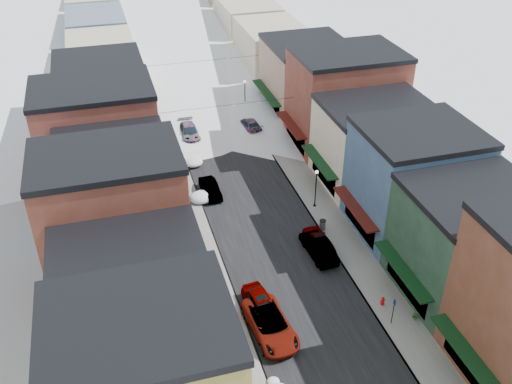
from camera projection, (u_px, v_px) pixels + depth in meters
road at (195, 90)px, 83.75m from camera, size 10.00×160.00×0.01m
sidewalk_left at (150, 95)px, 82.17m from camera, size 3.20×160.00×0.15m
sidewalk_right at (238, 85)px, 85.25m from camera, size 3.20×160.00×0.15m
curb_left at (160, 94)px, 82.53m from camera, size 0.10×160.00×0.15m
curb_right at (228, 86)px, 84.89m from camera, size 0.10×160.00×0.15m
bldg_l_cream at (134, 303)px, 39.72m from camera, size 11.30×8.20×9.50m
bldg_l_brick_near at (115, 222)px, 45.25m from camera, size 12.30×8.20×12.50m
bldg_l_grayblue at (116, 185)px, 53.19m from camera, size 11.30×9.20×9.00m
bldg_l_brick_far at (98, 135)px, 59.69m from camera, size 13.30×9.20×11.00m
bldg_l_tan at (103, 101)px, 68.27m from camera, size 11.30×11.20×10.00m
bldg_r_green at (468, 242)px, 45.46m from camera, size 11.30×9.20×9.50m
bldg_r_blue at (413, 180)px, 52.46m from camera, size 11.30×9.20×10.50m
bldg_r_cream at (374, 143)px, 60.26m from camera, size 12.30×9.20×9.00m
bldg_r_brick_far at (345, 99)px, 66.97m from camera, size 13.30×9.20×11.50m
bldg_r_tan at (307, 77)px, 75.36m from camera, size 11.30×11.20×9.50m
distant_blocks at (169, 20)px, 100.17m from camera, size 34.00×55.00×8.00m
overhead_cables at (211, 81)px, 70.29m from camera, size 16.40×15.04×0.04m
car_white_suv at (270, 325)px, 43.23m from camera, size 3.43×6.50×1.74m
car_silver_sedan at (262, 305)px, 44.99m from camera, size 2.59×5.22×1.71m
car_dark_hatch at (210, 189)px, 59.74m from camera, size 1.81×4.45×1.43m
car_silver_wagon at (189, 132)px, 70.68m from camera, size 2.28×5.50×1.59m
car_green_sedan at (319, 247)px, 51.21m from camera, size 2.07×5.22×1.69m
car_gray_suv at (318, 240)px, 52.28m from camera, size 1.94×4.55×1.53m
car_black_sedan at (249, 124)px, 72.62m from camera, size 2.68×5.23×1.45m
car_lane_silver at (197, 103)px, 78.14m from camera, size 2.08×4.26×1.40m
car_lane_white at (195, 76)px, 86.81m from camera, size 2.40×4.84×1.32m
fire_hydrant at (383, 301)px, 45.92m from camera, size 0.44×0.33×0.75m
parking_sign at (393, 309)px, 43.59m from camera, size 0.07×0.33×2.45m
trash_can at (323, 225)px, 54.35m from camera, size 0.63×0.63×1.06m
streetlamp_near at (316, 184)px, 56.63m from camera, size 0.35×0.35×4.18m
streetlamp_far at (245, 91)px, 76.04m from camera, size 0.36×0.36×4.35m
planter_near at (415, 316)px, 44.54m from camera, size 0.69×0.64×0.62m
snow_pile_mid at (202, 197)px, 58.80m from camera, size 2.52×2.75×1.07m
snow_pile_far at (194, 162)px, 65.01m from camera, size 2.06×2.47×0.87m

